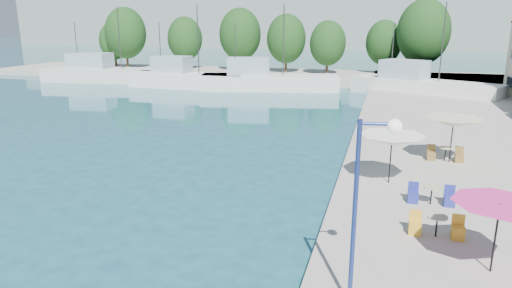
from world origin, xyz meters
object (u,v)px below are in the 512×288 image
(trawler_01, at_px, (106,74))
(street_lamp, at_px, (370,181))
(trawler_04, at_px, (420,86))
(umbrella_white, at_px, (392,140))
(umbrella_cream, at_px, (453,122))
(trawler_02, at_px, (186,79))
(umbrella_pink, at_px, (499,212))
(trawler_03, at_px, (266,81))

(trawler_01, height_order, street_lamp, trawler_01)
(trawler_04, distance_m, umbrella_white, 31.74)
(trawler_04, relative_size, umbrella_cream, 5.29)
(trawler_02, bearing_deg, umbrella_pink, -53.44)
(trawler_01, distance_m, trawler_04, 40.20)
(umbrella_cream, relative_size, street_lamp, 0.59)
(trawler_02, bearing_deg, trawler_04, 2.49)
(trawler_01, relative_size, umbrella_cream, 6.09)
(trawler_04, bearing_deg, umbrella_white, -68.42)
(trawler_02, relative_size, umbrella_cream, 4.89)
(umbrella_cream, xyz_separation_m, street_lamp, (-3.71, -14.39, 1.32))
(umbrella_cream, bearing_deg, trawler_03, 122.48)
(umbrella_white, height_order, umbrella_cream, umbrella_cream)
(trawler_02, distance_m, umbrella_pink, 46.86)
(trawler_04, height_order, street_lamp, trawler_04)
(umbrella_pink, xyz_separation_m, umbrella_white, (-2.98, 7.27, 0.12))
(trawler_01, height_order, trawler_04, same)
(trawler_04, xyz_separation_m, street_lamp, (-3.68, -41.67, 3.02))
(trawler_01, xyz_separation_m, umbrella_pink, (40.08, -40.45, 1.46))
(umbrella_cream, bearing_deg, street_lamp, -104.44)
(trawler_01, distance_m, umbrella_pink, 56.97)
(umbrella_pink, bearing_deg, street_lamp, -141.65)
(trawler_01, xyz_separation_m, trawler_04, (40.17, -1.64, 0.00))
(trawler_03, distance_m, umbrella_cream, 32.38)
(trawler_02, bearing_deg, trawler_01, 170.24)
(trawler_01, distance_m, umbrella_white, 49.81)
(trawler_02, bearing_deg, umbrella_cream, -43.15)
(trawler_01, bearing_deg, umbrella_cream, -42.92)
(trawler_01, height_order, trawler_03, same)
(trawler_02, bearing_deg, umbrella_white, -50.78)
(umbrella_pink, bearing_deg, umbrella_cream, 89.49)
(umbrella_pink, height_order, street_lamp, street_lamp)
(street_lamp, bearing_deg, trawler_01, 121.61)
(trawler_03, relative_size, umbrella_white, 5.61)
(umbrella_pink, xyz_separation_m, street_lamp, (-3.60, -2.85, 1.56))
(umbrella_white, relative_size, umbrella_cream, 1.00)
(trawler_03, bearing_deg, trawler_04, -12.46)
(trawler_03, height_order, umbrella_cream, trawler_03)
(umbrella_pink, bearing_deg, trawler_02, 125.67)
(umbrella_white, bearing_deg, trawler_02, 128.33)
(trawler_03, distance_m, street_lamp, 43.96)
(umbrella_pink, height_order, umbrella_cream, umbrella_cream)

